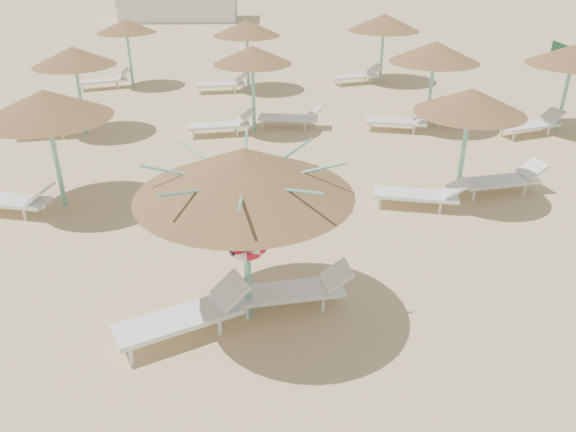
{
  "coord_description": "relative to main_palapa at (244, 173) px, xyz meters",
  "views": [
    {
      "loc": [
        0.26,
        -7.51,
        5.69
      ],
      "look_at": [
        0.55,
        1.11,
        1.3
      ],
      "focal_mm": 35.0,
      "sensor_mm": 36.0,
      "label": 1
    }
  ],
  "objects": [
    {
      "name": "ground",
      "position": [
        0.13,
        -0.05,
        -2.55
      ],
      "size": [
        120.0,
        120.0,
        0.0
      ],
      "primitive_type": "plane",
      "color": "tan",
      "rests_on": "ground"
    },
    {
      "name": "main_palapa",
      "position": [
        0.0,
        0.0,
        0.0
      ],
      "size": [
        3.28,
        3.28,
        2.94
      ],
      "color": "#6FC1B0",
      "rests_on": "ground"
    },
    {
      "name": "lounger_main_a",
      "position": [
        -0.94,
        -0.44,
        -2.19
      ],
      "size": [
        2.17,
        1.51,
        0.77
      ],
      "rotation": [
        0.0,
        0.0,
        0.47
      ],
      "color": "white",
      "rests_on": "ground"
    },
    {
      "name": "lounger_main_b",
      "position": [
        0.81,
        0.25,
        -2.22
      ],
      "size": [
        2.0,
        0.87,
        0.7
      ],
      "rotation": [
        0.0,
        0.0,
        0.15
      ],
      "color": "white",
      "rests_on": "ground"
    },
    {
      "name": "palapa_field",
      "position": [
        2.72,
        9.63,
        -0.25
      ],
      "size": [
        20.05,
        14.57,
        2.72
      ],
      "color": "#6FC1B0",
      "rests_on": "ground"
    }
  ]
}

